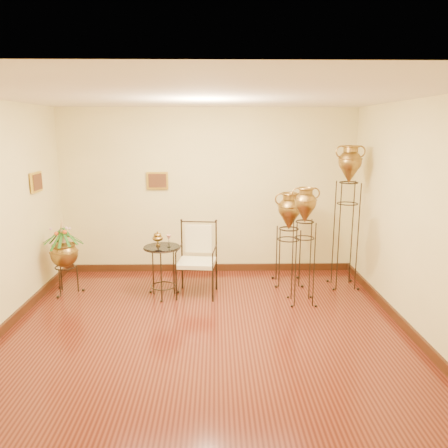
{
  "coord_description": "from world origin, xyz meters",
  "views": [
    {
      "loc": [
        0.13,
        -4.89,
        2.45
      ],
      "look_at": [
        0.25,
        1.3,
        1.1
      ],
      "focal_mm": 35.0,
      "sensor_mm": 36.0,
      "label": 1
    }
  ],
  "objects_px": {
    "armchair": "(197,260)",
    "side_table": "(163,270)",
    "amphora_tall": "(347,216)",
    "amphora_mid": "(304,245)",
    "planter_urn": "(64,251)"
  },
  "relations": [
    {
      "from": "amphora_tall",
      "to": "planter_urn",
      "type": "xyz_separation_m",
      "value": [
        -4.3,
        -0.21,
        -0.48
      ]
    },
    {
      "from": "amphora_tall",
      "to": "amphora_mid",
      "type": "height_order",
      "value": "amphora_tall"
    },
    {
      "from": "amphora_tall",
      "to": "planter_urn",
      "type": "height_order",
      "value": "amphora_tall"
    },
    {
      "from": "amphora_mid",
      "to": "planter_urn",
      "type": "xyz_separation_m",
      "value": [
        -3.51,
        0.46,
        -0.19
      ]
    },
    {
      "from": "planter_urn",
      "to": "side_table",
      "type": "relative_size",
      "value": 1.22
    },
    {
      "from": "armchair",
      "to": "amphora_mid",
      "type": "bearing_deg",
      "value": -6.31
    },
    {
      "from": "amphora_mid",
      "to": "armchair",
      "type": "relative_size",
      "value": 1.55
    },
    {
      "from": "armchair",
      "to": "side_table",
      "type": "bearing_deg",
      "value": -169.63
    },
    {
      "from": "amphora_tall",
      "to": "armchair",
      "type": "xyz_separation_m",
      "value": [
        -2.31,
        -0.33,
        -0.59
      ]
    },
    {
      "from": "amphora_tall",
      "to": "armchair",
      "type": "distance_m",
      "value": 2.4
    },
    {
      "from": "planter_urn",
      "to": "armchair",
      "type": "bearing_deg",
      "value": -3.61
    },
    {
      "from": "planter_urn",
      "to": "amphora_mid",
      "type": "bearing_deg",
      "value": -7.43
    },
    {
      "from": "side_table",
      "to": "armchair",
      "type": "bearing_deg",
      "value": 4.34
    },
    {
      "from": "armchair",
      "to": "side_table",
      "type": "distance_m",
      "value": 0.53
    },
    {
      "from": "amphora_tall",
      "to": "side_table",
      "type": "height_order",
      "value": "amphora_tall"
    }
  ]
}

